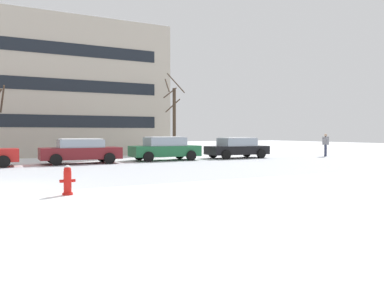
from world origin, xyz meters
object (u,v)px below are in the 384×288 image
(parked_car_maroon, at_px, (81,151))
(pedestrian_crossing, at_px, (326,143))
(fire_hydrant, at_px, (68,180))
(parked_car_green, at_px, (165,148))
(parked_car_black, at_px, (237,148))

(parked_car_maroon, relative_size, pedestrian_crossing, 2.66)
(fire_hydrant, distance_m, parked_car_green, 14.42)
(parked_car_maroon, bearing_deg, parked_car_black, -0.14)
(parked_car_maroon, xyz_separation_m, parked_car_black, (10.84, -0.03, -0.00))
(parked_car_green, xyz_separation_m, parked_car_black, (5.42, -0.26, -0.04))
(fire_hydrant, xyz_separation_m, parked_car_black, (13.71, 11.53, 0.31))
(parked_car_maroon, height_order, parked_car_black, parked_car_black)
(parked_car_black, bearing_deg, parked_car_maroon, 179.86)
(parked_car_maroon, height_order, pedestrian_crossing, pedestrian_crossing)
(parked_car_maroon, bearing_deg, parked_car_green, 2.49)
(pedestrian_crossing, bearing_deg, parked_car_green, 172.22)
(parked_car_black, distance_m, pedestrian_crossing, 7.20)
(fire_hydrant, distance_m, pedestrian_crossing, 23.09)
(parked_car_green, distance_m, pedestrian_crossing, 12.59)
(parked_car_maroon, relative_size, parked_car_green, 1.01)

